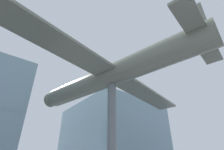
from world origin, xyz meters
name	(u,v)px	position (x,y,z in m)	size (l,w,h in m)	color
glass_pavilion_right	(112,145)	(9.57, 12.60, 5.39)	(11.16, 12.92, 11.36)	#7593A3
support_pylon_central	(112,139)	(0.00, 0.00, 3.67)	(0.58, 0.58, 7.34)	slate
suspended_airplane	(111,75)	(-0.02, 0.10, 8.17)	(19.23, 15.56, 3.23)	slate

